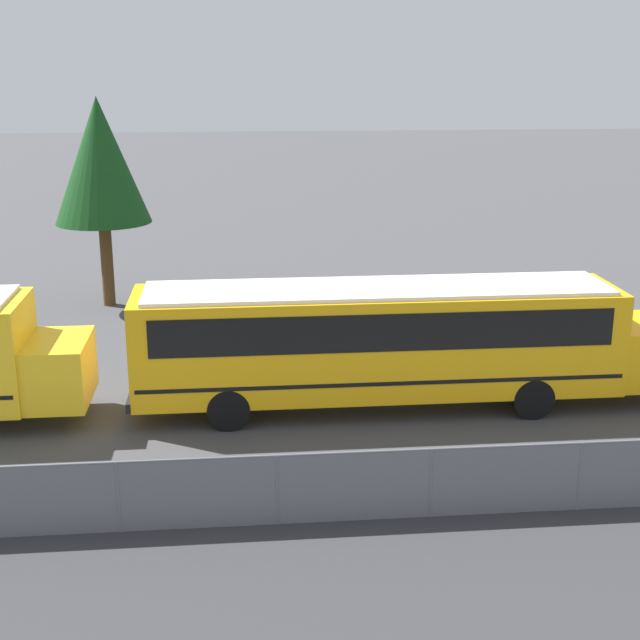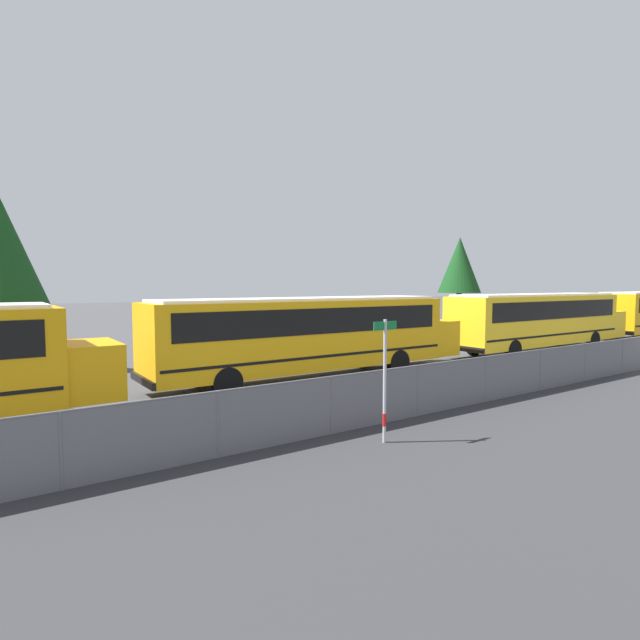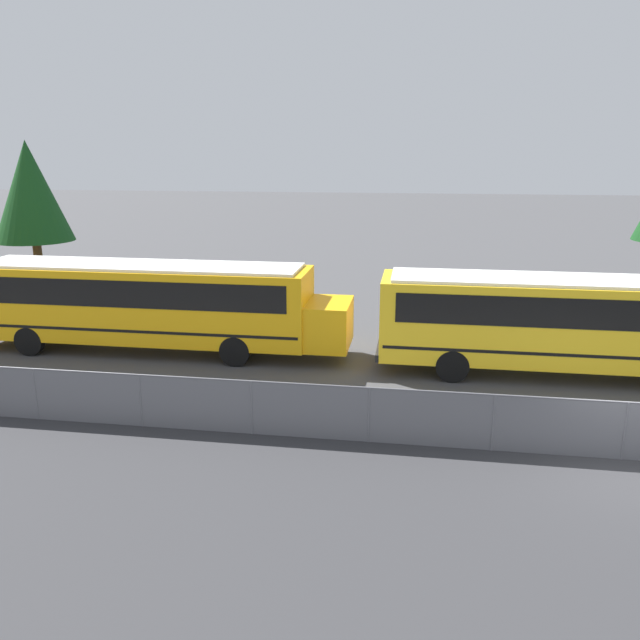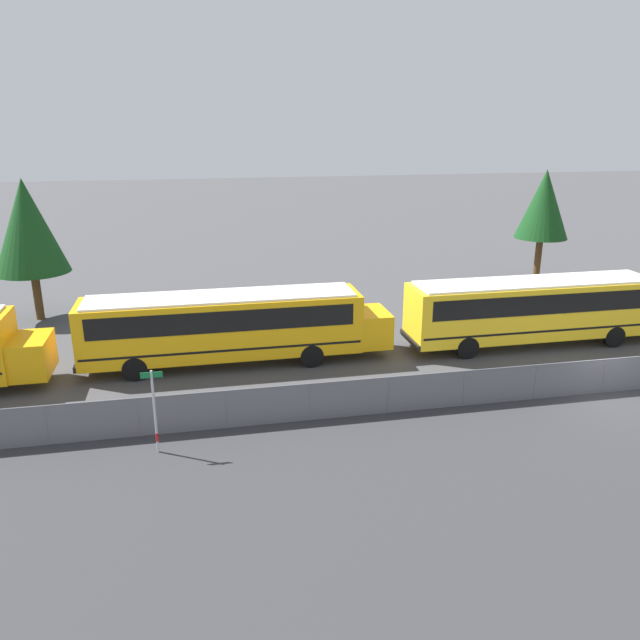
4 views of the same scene
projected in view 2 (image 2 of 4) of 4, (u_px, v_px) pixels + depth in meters
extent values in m
cylinder|color=slate|center=(61.00, 451.00, 9.01)|extent=(0.07, 0.07, 1.45)
cylinder|color=slate|center=(218.00, 425.00, 10.71)|extent=(0.07, 0.07, 1.45)
cylinder|color=slate|center=(331.00, 406.00, 12.42)|extent=(0.07, 0.07, 1.45)
cylinder|color=slate|center=(417.00, 391.00, 14.12)|extent=(0.07, 0.07, 1.45)
cylinder|color=slate|center=(485.00, 380.00, 15.82)|extent=(0.07, 0.07, 1.45)
cylinder|color=slate|center=(540.00, 370.00, 17.52)|extent=(0.07, 0.07, 1.45)
cylinder|color=slate|center=(585.00, 363.00, 19.22)|extent=(0.07, 0.07, 1.45)
cylinder|color=slate|center=(622.00, 356.00, 20.93)|extent=(0.07, 0.07, 1.45)
cube|color=orange|center=(90.00, 369.00, 14.30)|extent=(1.48, 2.36, 1.56)
cube|color=#EDA80F|center=(305.00, 334.00, 19.34)|extent=(12.30, 2.57, 2.61)
cube|color=black|center=(305.00, 319.00, 19.30)|extent=(11.32, 2.61, 0.94)
cube|color=black|center=(305.00, 352.00, 19.40)|extent=(12.05, 2.60, 0.10)
cube|color=#EDA80F|center=(429.00, 337.00, 23.27)|extent=(1.48, 2.36, 1.56)
cube|color=black|center=(143.00, 381.00, 15.92)|extent=(0.12, 2.57, 0.24)
cube|color=silver|center=(305.00, 299.00, 19.25)|extent=(11.69, 2.31, 0.10)
cylinder|color=black|center=(362.00, 356.00, 22.55)|extent=(1.05, 0.28, 1.05)
cylinder|color=black|center=(398.00, 362.00, 20.63)|extent=(1.05, 0.28, 1.05)
cylinder|color=black|center=(201.00, 372.00, 18.24)|extent=(1.05, 0.28, 1.05)
cylinder|color=black|center=(227.00, 383.00, 16.32)|extent=(1.05, 0.28, 1.05)
cube|color=yellow|center=(537.00, 319.00, 27.40)|extent=(12.30, 2.57, 2.61)
cube|color=black|center=(537.00, 309.00, 27.35)|extent=(11.32, 2.61, 0.94)
cube|color=black|center=(536.00, 333.00, 27.45)|extent=(12.05, 2.60, 0.10)
cube|color=yellow|center=(600.00, 323.00, 31.32)|extent=(1.48, 2.36, 1.56)
cube|color=black|center=(462.00, 348.00, 23.98)|extent=(0.12, 2.57, 0.24)
cube|color=silver|center=(538.00, 295.00, 27.30)|extent=(11.69, 2.31, 0.10)
cylinder|color=black|center=(555.00, 337.00, 30.60)|extent=(1.05, 0.28, 1.05)
cylinder|color=black|center=(593.00, 340.00, 28.68)|extent=(1.05, 0.28, 1.05)
cylinder|color=black|center=(474.00, 346.00, 26.29)|extent=(1.05, 0.28, 1.05)
cylinder|color=black|center=(513.00, 350.00, 24.38)|extent=(1.05, 0.28, 1.05)
cube|color=black|center=(612.00, 332.00, 32.41)|extent=(0.12, 2.57, 0.24)
cylinder|color=black|center=(612.00, 331.00, 34.73)|extent=(1.05, 0.28, 1.05)
cylinder|color=#B7B7BC|center=(385.00, 381.00, 11.70)|extent=(0.08, 0.08, 2.93)
cylinder|color=red|center=(384.00, 420.00, 11.77)|extent=(0.09, 0.09, 0.30)
cube|color=#147238|center=(385.00, 326.00, 11.61)|extent=(0.70, 0.02, 0.20)
cylinder|color=#51381E|center=(459.00, 312.00, 40.20)|extent=(0.44, 0.44, 3.08)
cone|color=#144219|center=(460.00, 265.00, 39.93)|extent=(3.42, 3.42, 4.44)
cylinder|color=#51381E|center=(3.00, 341.00, 21.16)|extent=(0.44, 0.44, 2.65)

